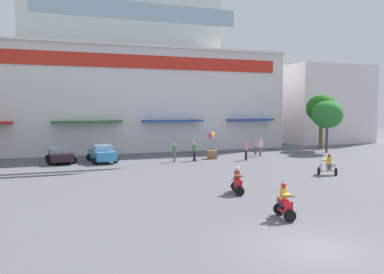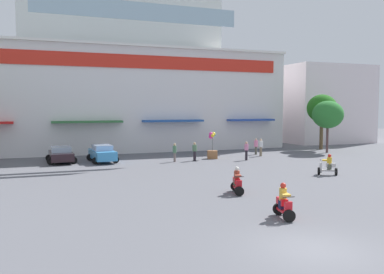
{
  "view_description": "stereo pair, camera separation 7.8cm",
  "coord_description": "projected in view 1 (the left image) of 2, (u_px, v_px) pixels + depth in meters",
  "views": [
    {
      "loc": [
        -8.42,
        -10.84,
        4.7
      ],
      "look_at": [
        0.97,
        14.43,
        2.76
      ],
      "focal_mm": 37.57,
      "sensor_mm": 36.0,
      "label": 1
    },
    {
      "loc": [
        -8.35,
        -10.86,
        4.7
      ],
      "look_at": [
        0.97,
        14.43,
        2.76
      ],
      "focal_mm": 37.57,
      "sensor_mm": 36.0,
      "label": 2
    }
  ],
  "objects": [
    {
      "name": "plaza_tree_1",
      "position": [
        327.0,
        115.0,
        42.12
      ],
      "size": [
        3.4,
        2.94,
        5.47
      ],
      "color": "brown",
      "rests_on": "ground"
    },
    {
      "name": "scooter_rider_5",
      "position": [
        328.0,
        166.0,
        28.19
      ],
      "size": [
        1.37,
        1.15,
        1.5
      ],
      "color": "black",
      "rests_on": "ground"
    },
    {
      "name": "pedestrian_3",
      "position": [
        246.0,
        150.0,
        36.14
      ],
      "size": [
        0.5,
        0.5,
        1.69
      ],
      "color": "black",
      "rests_on": "ground"
    },
    {
      "name": "pedestrian_0",
      "position": [
        174.0,
        151.0,
        35.04
      ],
      "size": [
        0.38,
        0.38,
        1.63
      ],
      "color": "#74625D",
      "rests_on": "ground"
    },
    {
      "name": "parked_car_1",
      "position": [
        102.0,
        153.0,
        34.96
      ],
      "size": [
        2.49,
        4.27,
        1.51
      ],
      "color": "#3B8FCD",
      "rests_on": "ground"
    },
    {
      "name": "pedestrian_4",
      "position": [
        194.0,
        150.0,
        35.75
      ],
      "size": [
        0.55,
        0.55,
        1.65
      ],
      "color": "#292129",
      "rests_on": "ground"
    },
    {
      "name": "balloon_vendor_cart",
      "position": [
        212.0,
        147.0,
        37.22
      ],
      "size": [
        1.03,
        0.85,
        2.49
      ],
      "color": "#9B663E",
      "rests_on": "ground"
    },
    {
      "name": "ground_plane",
      "position": [
        186.0,
        182.0,
        25.55
      ],
      "size": [
        128.0,
        128.0,
        0.0
      ],
      "primitive_type": "plane",
      "color": "#5A5B62"
    },
    {
      "name": "plaza_tree_3",
      "position": [
        321.0,
        109.0,
        45.44
      ],
      "size": [
        3.31,
        3.4,
        6.25
      ],
      "color": "brown",
      "rests_on": "ground"
    },
    {
      "name": "flank_building_right",
      "position": [
        317.0,
        104.0,
        56.51
      ],
      "size": [
        11.66,
        10.38,
        10.42
      ],
      "color": "silver",
      "rests_on": "ground"
    },
    {
      "name": "parked_car_0",
      "position": [
        61.0,
        154.0,
        34.56
      ],
      "size": [
        2.54,
        4.22,
        1.39
      ],
      "color": "black",
      "rests_on": "ground"
    },
    {
      "name": "scooter_rider_2",
      "position": [
        284.0,
        204.0,
        17.12
      ],
      "size": [
        0.77,
        1.39,
        1.52
      ],
      "color": "black",
      "rests_on": "ground"
    },
    {
      "name": "pedestrian_2",
      "position": [
        256.0,
        145.0,
        40.57
      ],
      "size": [
        0.48,
        0.48,
        1.64
      ],
      "color": "#515145",
      "rests_on": "ground"
    },
    {
      "name": "pedestrian_1",
      "position": [
        260.0,
        146.0,
        39.21
      ],
      "size": [
        0.4,
        0.4,
        1.73
      ],
      "color": "#7C6B52",
      "rests_on": "ground"
    },
    {
      "name": "colonial_building",
      "position": [
        119.0,
        70.0,
        46.33
      ],
      "size": [
        36.34,
        16.32,
        21.33
      ],
      "color": "silver",
      "rests_on": "ground"
    },
    {
      "name": "scooter_rider_0",
      "position": [
        237.0,
        182.0,
        22.14
      ],
      "size": [
        0.93,
        1.57,
        1.47
      ],
      "color": "black",
      "rests_on": "ground"
    }
  ]
}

